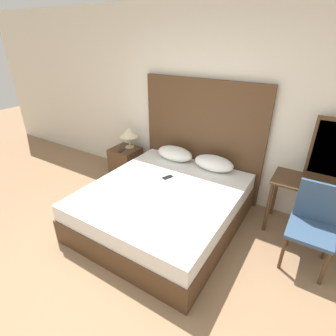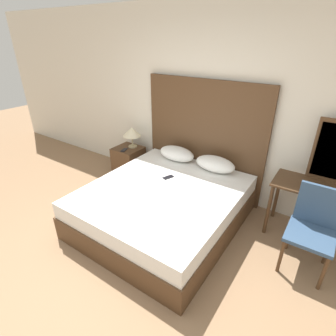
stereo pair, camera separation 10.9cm
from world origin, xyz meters
name	(u,v)px [view 1 (the left image)]	position (x,y,z in m)	size (l,w,h in m)	color
ground_plane	(104,294)	(0.00, 0.00, 0.00)	(16.00, 16.00, 0.00)	#8C6B4C
wall_back	(212,107)	(0.00, 2.36, 1.35)	(10.00, 0.06, 2.70)	silver
bed	(164,206)	(-0.11, 1.25, 0.26)	(1.80, 2.03, 0.52)	#4C331E
headboard	(201,139)	(-0.11, 2.29, 0.87)	(1.89, 0.05, 1.73)	#4C331E
pillow_left	(175,153)	(-0.43, 2.06, 0.63)	(0.58, 0.30, 0.22)	white
pillow_right	(214,163)	(0.21, 2.06, 0.63)	(0.58, 0.30, 0.22)	white
phone_on_bed	(168,177)	(-0.22, 1.52, 0.53)	(0.12, 0.17, 0.01)	black
nightstand	(126,162)	(-1.39, 2.00, 0.26)	(0.45, 0.44, 0.52)	#4C331E
table_lamp	(129,133)	(-1.35, 2.08, 0.79)	(0.31, 0.31, 0.35)	tan
phone_on_nightstand	(121,151)	(-1.38, 1.89, 0.53)	(0.11, 0.16, 0.01)	black
vanity_desk	(319,194)	(1.57, 2.01, 0.60)	(1.06, 0.49, 0.72)	#4C331E
vanity_mirror	(332,150)	(1.57, 2.22, 1.09)	(0.46, 0.03, 0.74)	#4C331E
chair	(313,221)	(1.57, 1.55, 0.52)	(0.45, 0.46, 0.91)	#334C6B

